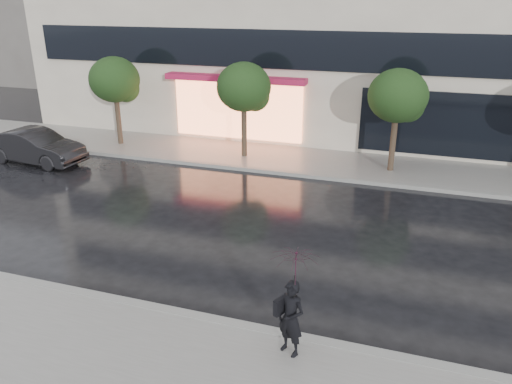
% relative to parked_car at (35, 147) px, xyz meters
% --- Properties ---
extents(ground, '(120.00, 120.00, 0.00)m').
position_rel_parked_car_xyz_m(ground, '(10.88, -6.76, -0.69)').
color(ground, black).
rests_on(ground, ground).
extents(sidewalk_far, '(60.00, 3.50, 0.12)m').
position_rel_parked_car_xyz_m(sidewalk_far, '(10.88, 3.49, -0.63)').
color(sidewalk_far, slate).
rests_on(sidewalk_far, ground).
extents(curb_near, '(60.00, 0.25, 0.14)m').
position_rel_parked_car_xyz_m(curb_near, '(10.88, -7.76, -0.62)').
color(curb_near, gray).
rests_on(curb_near, ground).
extents(curb_far, '(60.00, 0.25, 0.14)m').
position_rel_parked_car_xyz_m(curb_far, '(10.88, 1.74, -0.62)').
color(curb_far, gray).
rests_on(curb_far, ground).
extents(bg_building_left, '(14.00, 10.00, 12.00)m').
position_rel_parked_car_xyz_m(bg_building_left, '(-17.12, 19.24, 5.31)').
color(bg_building_left, '#59544F').
rests_on(bg_building_left, ground).
extents(tree_far_west, '(2.20, 2.20, 3.99)m').
position_rel_parked_car_xyz_m(tree_far_west, '(1.94, 3.27, 2.23)').
color(tree_far_west, '#33261C').
rests_on(tree_far_west, ground).
extents(tree_mid_west, '(2.20, 2.20, 3.99)m').
position_rel_parked_car_xyz_m(tree_mid_west, '(7.94, 3.27, 2.23)').
color(tree_mid_west, '#33261C').
rests_on(tree_mid_west, ground).
extents(tree_mid_east, '(2.20, 2.20, 3.99)m').
position_rel_parked_car_xyz_m(tree_mid_east, '(13.94, 3.27, 2.23)').
color(tree_mid_east, '#33261C').
rests_on(tree_mid_east, ground).
extents(parked_car, '(4.29, 1.78, 1.38)m').
position_rel_parked_car_xyz_m(parked_car, '(0.00, 0.00, 0.00)').
color(parked_car, black).
rests_on(parked_car, ground).
extents(pedestrian_with_umbrella, '(1.18, 1.19, 2.19)m').
position_rel_parked_car_xyz_m(pedestrian_with_umbrella, '(12.89, -8.27, 0.88)').
color(pedestrian_with_umbrella, black).
rests_on(pedestrian_with_umbrella, sidewalk_near).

